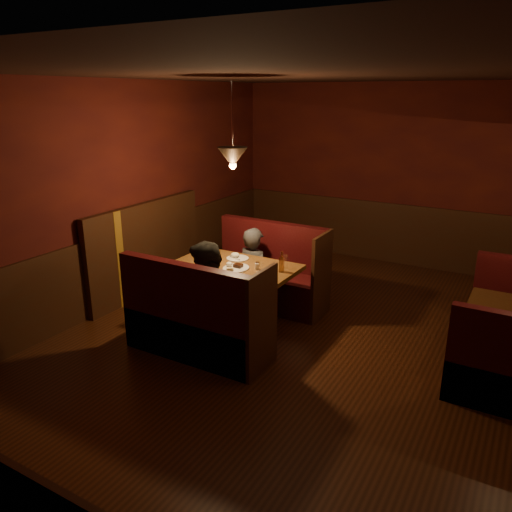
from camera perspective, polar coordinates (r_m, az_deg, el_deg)
The scene contains 6 objects.
room at distance 5.35m, azimuth 6.17°, elevation -0.21°, with size 6.02×7.02×2.92m.
main_table at distance 5.96m, azimuth -2.36°, elevation -2.72°, with size 1.47×0.89×1.03m.
main_bench_far at distance 6.71m, azimuth 1.57°, elevation -2.61°, with size 1.61×0.58×1.10m.
main_bench_near at distance 5.42m, azimuth -6.93°, elevation -7.98°, with size 1.61×0.58×1.10m.
diner_a at distance 6.51m, azimuth -0.25°, elevation 0.14°, with size 0.52×0.34×1.43m, color #36363A.
diner_b at distance 5.40m, azimuth -5.56°, elevation -3.02°, with size 0.76×0.59×1.57m, color black.
Camera 1 is at (1.75, -4.61, 2.72)m, focal length 35.00 mm.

